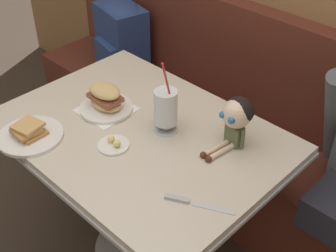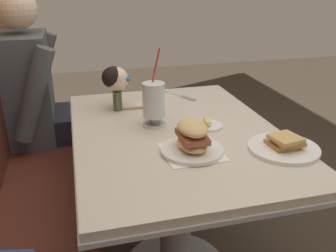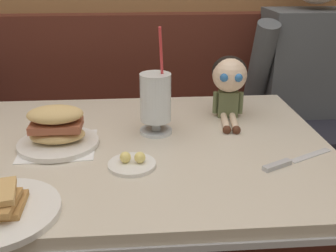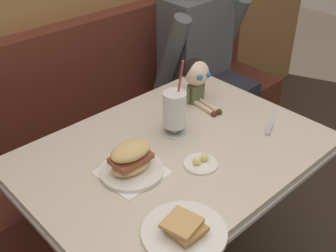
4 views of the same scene
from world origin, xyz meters
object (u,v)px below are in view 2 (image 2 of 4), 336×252
(butter_saucer, at_px, (207,125))
(seated_doll, at_px, (116,81))
(diner_patron, at_px, (36,87))
(toast_plate, at_px, (284,146))
(sandwich_plate, at_px, (192,140))
(milkshake_glass, at_px, (154,102))
(butter_knife, at_px, (184,97))

(butter_saucer, xyz_separation_m, seated_doll, (0.31, 0.32, 0.12))
(diner_patron, bearing_deg, toast_plate, -138.61)
(sandwich_plate, xyz_separation_m, seated_doll, (0.51, 0.19, 0.08))
(milkshake_glass, bearing_deg, seated_doll, 25.97)
(milkshake_glass, relative_size, butter_saucer, 2.62)
(toast_plate, height_order, seated_doll, seated_doll)
(milkshake_glass, bearing_deg, toast_plate, -130.65)
(toast_plate, relative_size, milkshake_glass, 0.80)
(butter_saucer, distance_m, seated_doll, 0.46)
(butter_saucer, bearing_deg, sandwich_plate, 147.02)
(butter_saucer, height_order, diner_patron, diner_patron)
(butter_saucer, relative_size, diner_patron, 0.15)
(sandwich_plate, relative_size, butter_knife, 1.01)
(seated_doll, bearing_deg, toast_plate, -138.55)
(milkshake_glass, height_order, diner_patron, diner_patron)
(toast_plate, bearing_deg, butter_knife, 14.44)
(toast_plate, bearing_deg, butter_saucer, 34.71)
(butter_saucer, distance_m, diner_patron, 1.03)
(diner_patron, bearing_deg, butter_knife, -116.48)
(butter_saucer, bearing_deg, toast_plate, -145.29)
(seated_doll, height_order, diner_patron, diner_patron)
(toast_plate, distance_m, sandwich_plate, 0.33)
(milkshake_glass, relative_size, sandwich_plate, 1.43)
(milkshake_glass, distance_m, diner_patron, 0.85)
(sandwich_plate, relative_size, diner_patron, 0.27)
(sandwich_plate, height_order, diner_patron, diner_patron)
(toast_plate, distance_m, butter_saucer, 0.33)
(toast_plate, xyz_separation_m, butter_saucer, (0.27, 0.19, -0.01))
(toast_plate, height_order, diner_patron, diner_patron)
(toast_plate, distance_m, milkshake_glass, 0.53)
(sandwich_plate, distance_m, diner_patron, 1.12)
(toast_plate, bearing_deg, seated_doll, 41.45)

